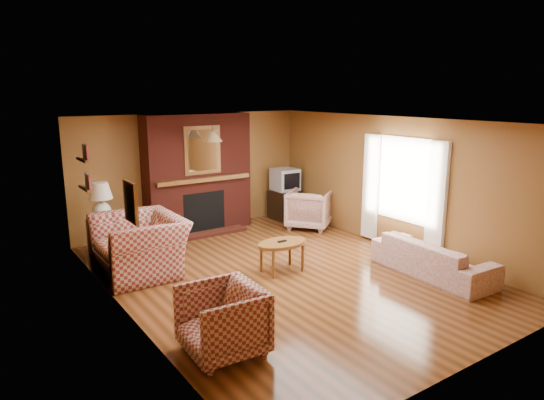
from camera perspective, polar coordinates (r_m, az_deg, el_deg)
floor at (r=7.78m, az=1.40°, el=-8.69°), size 6.50×6.50×0.00m
ceiling at (r=7.26m, az=1.50°, el=9.25°), size 6.50×6.50×0.00m
wall_back at (r=10.19m, az=-9.35°, el=3.29°), size 6.50×0.00×6.50m
wall_front at (r=5.25m, az=22.86°, el=-6.48°), size 6.50×0.00×6.50m
wall_left at (r=6.33m, az=-17.22°, el=-2.85°), size 0.00×6.50×6.50m
wall_right at (r=9.09m, az=14.33°, el=1.93°), size 0.00×6.50×6.50m
fireplace at (r=9.96m, az=-8.69°, el=2.99°), size 2.20×0.82×2.40m
window_right at (r=8.94m, az=15.06°, el=1.24°), size 0.10×1.85×2.00m
bookshelf at (r=8.06m, az=-21.14°, el=3.49°), size 0.09×0.55×0.71m
botanical_print at (r=5.98m, az=-16.26°, el=-0.23°), size 0.05×0.40×0.50m
pendant_light at (r=9.24m, az=-6.98°, el=7.42°), size 0.36×0.36×0.48m
plaid_loveseat at (r=7.94m, az=-15.29°, el=-5.18°), size 1.25×1.43×0.92m
plaid_armchair at (r=5.48m, az=-5.91°, el=-13.94°), size 0.90×0.87×0.77m
floral_sofa at (r=8.04m, az=18.38°, el=-6.45°), size 0.87×2.00×0.57m
floral_armchair at (r=10.26m, az=4.40°, el=-1.08°), size 1.22×1.21×0.80m
coffee_table at (r=7.74m, az=1.19°, el=-5.40°), size 0.86×0.53×0.52m
side_table at (r=8.95m, az=-19.17°, el=-4.31°), size 0.54×0.54×0.65m
table_lamp at (r=8.78m, az=-19.50°, el=0.07°), size 0.41×0.41×0.67m
tv_stand at (r=11.00m, az=1.52°, el=-0.48°), size 0.63×0.58×0.66m
crt_tv at (r=10.88m, az=1.56°, el=2.44°), size 0.54×0.54×0.48m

